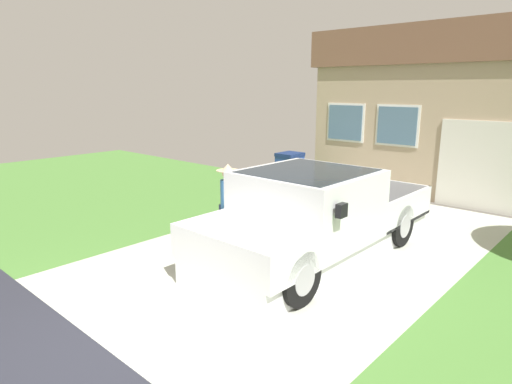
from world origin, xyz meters
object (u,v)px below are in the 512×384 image
person_with_hat (228,203)px  wheeled_trash_bin (290,170)px  pickup_truck (309,220)px  house_with_garage (501,111)px  handbag (213,244)px

person_with_hat → wheeled_trash_bin: person_with_hat is taller
pickup_truck → wheeled_trash_bin: 5.44m
house_with_garage → pickup_truck: bearing=-96.4°
wheeled_trash_bin → handbag: bearing=-67.2°
pickup_truck → wheeled_trash_bin: size_ratio=4.68×
person_with_hat → pickup_truck: bearing=27.9°
house_with_garage → handbag: bearing=-105.2°
handbag → wheeled_trash_bin: bearing=112.8°
handbag → house_with_garage: (2.40, 8.86, 2.17)m
person_with_hat → wheeled_trash_bin: size_ratio=1.47×
wheeled_trash_bin → house_with_garage: bearing=40.9°
pickup_truck → handbag: 1.85m
pickup_truck → person_with_hat: bearing=21.3°
person_with_hat → house_with_garage: (2.32, 8.52, 1.44)m
handbag → house_with_garage: size_ratio=0.05×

